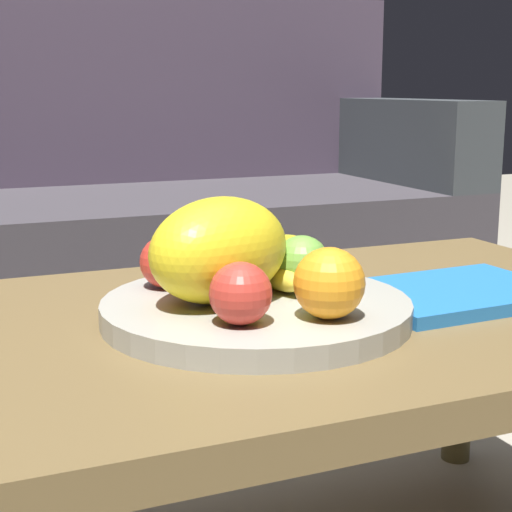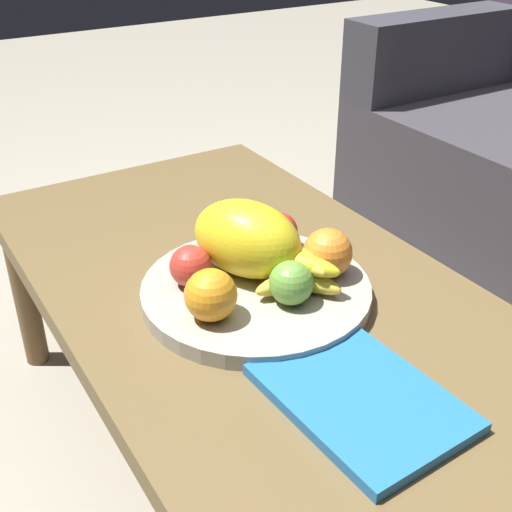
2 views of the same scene
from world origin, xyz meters
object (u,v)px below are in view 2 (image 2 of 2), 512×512
Objects in this scene: apple_front at (279,231)px; apple_right at (290,283)px; melon_large_front at (247,238)px; magazine at (360,397)px; banana_bunch at (295,267)px; orange_front at (211,295)px; orange_left at (328,253)px; apple_left at (191,266)px; coffee_table at (258,310)px; fruit_bowl at (256,291)px.

apple_front is 0.96× the size of apple_right.
melon_large_front reaches higher than apple_front.
melon_large_front is at bearing -65.89° from apple_front.
banana_bunch is at bearing 162.61° from magazine.
orange_front is 0.21m from orange_left.
apple_right reaches higher than magazine.
apple_front is at bearing 160.48° from magazine.
apple_left is at bearing -97.35° from melon_large_front.
coffee_table is at bearing 171.30° from magazine.
fruit_bowl is 0.12m from orange_front.
melon_large_front is (-0.02, -0.01, 0.13)m from coffee_table.
orange_front is 0.15m from banana_bunch.
orange_left is 1.22× the size of apple_front.
apple_front is at bearing 158.64° from banana_bunch.
magazine is at bearing -16.91° from apple_front.
magazine reaches higher than coffee_table.
apple_left is at bearing -140.03° from apple_right.
orange_left is (0.07, 0.10, -0.02)m from melon_large_front.
orange_front reaches higher than banana_bunch.
banana_bunch is (-0.00, -0.06, -0.01)m from orange_left.
apple_right is at bearing 169.26° from magazine.
apple_right is at bearing -1.47° from coffee_table.
apple_left is 0.26× the size of magazine.
melon_large_front is (-0.04, 0.01, 0.07)m from fruit_bowl.
apple_left is (-0.01, -0.09, -0.03)m from melon_large_front.
melon_large_front is 0.72× the size of magazine.
apple_front is (-0.11, -0.02, -0.01)m from orange_left.
orange_front is at bearing -87.68° from orange_left.
coffee_table is 18.15× the size of apple_front.
apple_front is 0.12m from banana_bunch.
orange_left is 0.31× the size of magazine.
orange_left reaches higher than apple_front.
apple_left is 0.99× the size of apple_right.
orange_left is at bearing 59.16° from coffee_table.
fruit_bowl reaches higher than coffee_table.
fruit_bowl is at bearing 57.97° from apple_left.
magazine is at bearing -14.78° from banana_bunch.
orange_left is 0.11m from apple_front.
coffee_table is 14.87× the size of orange_left.
orange_front is 1.19× the size of apple_front.
melon_large_front is 2.41× the size of orange_front.
apple_right is (0.07, 0.02, 0.05)m from fruit_bowl.
orange_front is 0.09m from apple_left.
orange_left is at bearing 88.42° from banana_bunch.
apple_left is at bearing -121.79° from banana_bunch.
melon_large_front is 0.09m from banana_bunch.
orange_front reaches higher than magazine.
fruit_bowl is 0.13m from apple_front.
apple_front is 0.36× the size of banana_bunch.
apple_front reaches higher than magazine.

